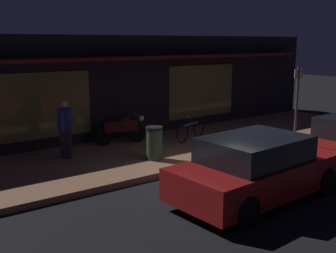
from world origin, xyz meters
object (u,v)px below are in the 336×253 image
at_px(sign_post, 297,96).
at_px(parked_car_near, 257,168).
at_px(bicycle_parked, 191,129).
at_px(trash_bin, 154,143).
at_px(person_photographer, 65,128).
at_px(motorcycle, 121,128).

relative_size(sign_post, parked_car_near, 0.57).
bearing_deg(bicycle_parked, trash_bin, -152.77).
bearing_deg(sign_post, person_photographer, 166.17).
distance_m(sign_post, trash_bin, 5.93).
relative_size(motorcycle, parked_car_near, 0.40).
xyz_separation_m(sign_post, trash_bin, (-5.85, 0.35, -0.89)).
distance_m(sign_post, parked_car_near, 6.44).
bearing_deg(person_photographer, trash_bin, -39.02).
bearing_deg(person_photographer, sign_post, -13.83).
distance_m(person_photographer, trash_bin, 2.53).
xyz_separation_m(bicycle_parked, person_photographer, (-4.25, 0.38, 0.52)).
bearing_deg(bicycle_parked, motorcycle, 155.11).
bearing_deg(trash_bin, sign_post, -3.40).
relative_size(motorcycle, bicycle_parked, 1.05).
distance_m(trash_bin, parked_car_near, 3.50).
relative_size(person_photographer, sign_post, 0.70).
relative_size(person_photographer, trash_bin, 1.80).
xyz_separation_m(trash_bin, parked_car_near, (0.29, -3.49, 0.08)).
height_order(person_photographer, sign_post, sign_post).
bearing_deg(bicycle_parked, parked_car_near, -113.37).
bearing_deg(person_photographer, bicycle_parked, -5.15).
xyz_separation_m(motorcycle, trash_bin, (-0.20, -2.16, -0.03)).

